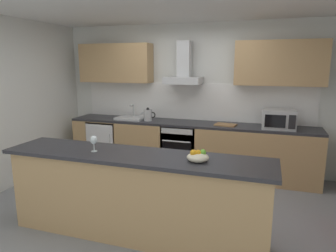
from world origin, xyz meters
name	(u,v)px	position (x,y,z in m)	size (l,w,h in m)	color
ground	(160,208)	(0.00, 0.00, -0.01)	(5.90, 4.55, 0.02)	gray
ceiling	(159,2)	(0.00, 0.00, 2.61)	(5.90, 4.55, 0.02)	white
wall_back	(194,97)	(0.00, 1.83, 1.30)	(5.90, 0.12, 2.60)	silver
wall_left	(4,104)	(-2.51, 0.00, 1.30)	(0.12, 4.55, 2.60)	silver
backsplash_tile	(193,102)	(0.00, 1.76, 1.23)	(4.16, 0.02, 0.66)	white
counter_back	(188,148)	(0.00, 1.45, 0.45)	(4.31, 0.60, 0.90)	tan
counter_island	(135,195)	(-0.03, -0.72, 0.48)	(2.94, 0.64, 0.95)	tan
upper_cabinets	(191,63)	(0.00, 1.60, 1.91)	(4.25, 0.32, 0.70)	tan
oven	(181,147)	(-0.11, 1.43, 0.46)	(0.60, 0.62, 0.80)	slate
refrigerator	(107,142)	(-1.58, 1.42, 0.43)	(0.58, 0.60, 0.85)	white
microwave	(279,119)	(1.48, 1.40, 1.05)	(0.50, 0.38, 0.30)	#B7BABC
sink	(131,118)	(-1.08, 1.44, 0.93)	(0.50, 0.40, 0.26)	silver
kettle	(148,115)	(-0.72, 1.39, 1.01)	(0.29, 0.15, 0.24)	#B7BABC
range_hood	(184,70)	(-0.11, 1.56, 1.79)	(0.62, 0.45, 0.72)	#B7BABC
wine_glass	(94,141)	(-0.49, -0.77, 1.08)	(0.08, 0.08, 0.18)	silver
fruit_bowl	(198,157)	(0.66, -0.74, 1.00)	(0.22, 0.22, 0.13)	beige
chopping_board	(226,125)	(0.65, 1.40, 0.91)	(0.34, 0.22, 0.02)	#9E7247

